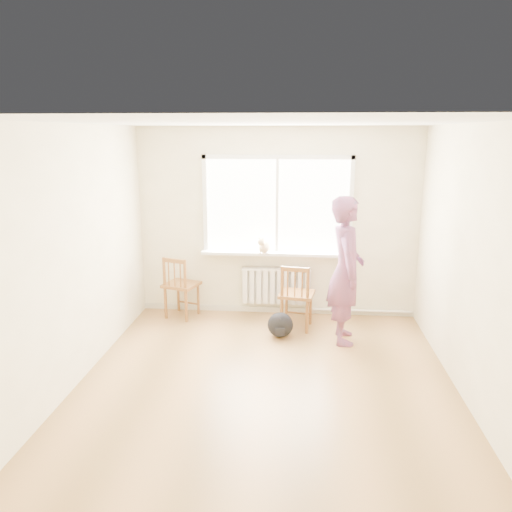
% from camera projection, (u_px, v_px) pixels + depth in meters
% --- Properties ---
extents(floor, '(4.50, 4.50, 0.00)m').
position_uv_depth(floor, '(266.00, 385.00, 5.29)').
color(floor, '#A97945').
rests_on(floor, ground).
extents(ceiling, '(4.50, 4.50, 0.00)m').
position_uv_depth(ceiling, '(267.00, 122.00, 4.64)').
color(ceiling, white).
rests_on(ceiling, back_wall).
extents(back_wall, '(4.00, 0.01, 2.70)m').
position_uv_depth(back_wall, '(277.00, 223.00, 7.14)').
color(back_wall, '#F1E7C1').
rests_on(back_wall, ground).
extents(window, '(2.12, 0.05, 1.42)m').
position_uv_depth(window, '(277.00, 201.00, 7.04)').
color(window, white).
rests_on(window, back_wall).
extents(windowsill, '(2.15, 0.22, 0.04)m').
position_uv_depth(windowsill, '(276.00, 253.00, 7.13)').
color(windowsill, white).
rests_on(windowsill, back_wall).
extents(radiator, '(1.00, 0.12, 0.55)m').
position_uv_depth(radiator, '(276.00, 286.00, 7.27)').
color(radiator, white).
rests_on(radiator, back_wall).
extents(heating_pipe, '(1.40, 0.04, 0.04)m').
position_uv_depth(heating_pipe, '(362.00, 311.00, 7.27)').
color(heating_pipe, silver).
rests_on(heating_pipe, back_wall).
extents(baseboard, '(4.00, 0.03, 0.08)m').
position_uv_depth(baseboard, '(276.00, 310.00, 7.44)').
color(baseboard, beige).
rests_on(baseboard, ground).
extents(chair_left, '(0.56, 0.55, 0.91)m').
position_uv_depth(chair_left, '(180.00, 287.00, 7.13)').
color(chair_left, '#915C2A').
rests_on(chair_left, floor).
extents(chair_right, '(0.51, 0.49, 0.91)m').
position_uv_depth(chair_right, '(296.00, 297.00, 6.70)').
color(chair_right, '#915C2A').
rests_on(chair_right, floor).
extents(person, '(0.47, 0.69, 1.87)m').
position_uv_depth(person, '(346.00, 270.00, 6.23)').
color(person, '#C1406F').
rests_on(person, floor).
extents(cat, '(0.23, 0.36, 0.25)m').
position_uv_depth(cat, '(264.00, 246.00, 7.03)').
color(cat, beige).
rests_on(cat, windowsill).
extents(backpack, '(0.35, 0.28, 0.33)m').
position_uv_depth(backpack, '(280.00, 325.00, 6.51)').
color(backpack, black).
rests_on(backpack, floor).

